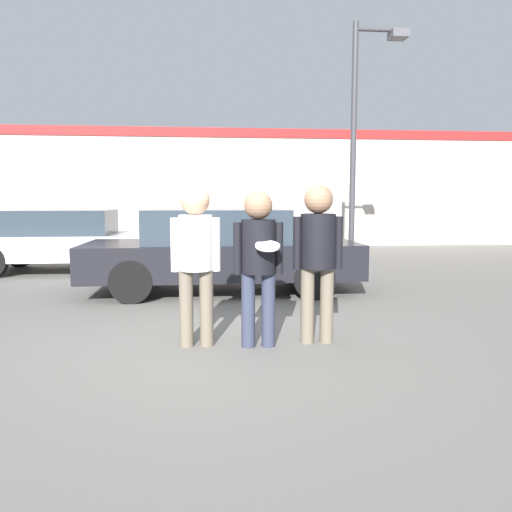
{
  "coord_description": "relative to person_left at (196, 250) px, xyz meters",
  "views": [
    {
      "loc": [
        -0.23,
        -5.59,
        1.6
      ],
      "look_at": [
        0.33,
        -0.07,
        0.97
      ],
      "focal_mm": 35.0,
      "sensor_mm": 36.0,
      "label": 1
    }
  ],
  "objects": [
    {
      "name": "storefront_building",
      "position": [
        0.34,
        11.37,
        0.93
      ],
      "size": [
        24.0,
        0.22,
        3.92
      ],
      "color": "#B2A89E",
      "rests_on": "ground"
    },
    {
      "name": "parked_car_near",
      "position": [
        0.36,
        3.21,
        -0.33
      ],
      "size": [
        4.63,
        1.85,
        1.43
      ],
      "color": "black",
      "rests_on": "ground"
    },
    {
      "name": "person_right",
      "position": [
        1.34,
        -0.0,
        0.01
      ],
      "size": [
        0.56,
        0.39,
        1.76
      ],
      "color": "#665B4C",
      "rests_on": "ground"
    },
    {
      "name": "ground_plane",
      "position": [
        0.34,
        0.22,
        -1.05
      ],
      "size": [
        56.0,
        56.0,
        0.0
      ],
      "primitive_type": "plane",
      "color": "#66635E"
    },
    {
      "name": "person_middle_with_frisbee",
      "position": [
        0.67,
        -0.09,
        -0.04
      ],
      "size": [
        0.54,
        0.57,
        1.69
      ],
      "color": "#2D3347",
      "rests_on": "ground"
    },
    {
      "name": "street_lamp",
      "position": [
        3.39,
        4.89,
        2.14
      ],
      "size": [
        1.13,
        0.35,
        5.17
      ],
      "color": "#38383D",
      "rests_on": "ground"
    },
    {
      "name": "shrub",
      "position": [
        -3.73,
        10.62,
        -0.5
      ],
      "size": [
        1.12,
        1.12,
        1.12
      ],
      "color": "#285B2D",
      "rests_on": "ground"
    },
    {
      "name": "person_left",
      "position": [
        0.0,
        0.0,
        0.0
      ],
      "size": [
        0.53,
        0.36,
        1.75
      ],
      "color": "#665B4C",
      "rests_on": "ground"
    },
    {
      "name": "parked_car_far",
      "position": [
        -3.0,
        6.05,
        -0.35
      ],
      "size": [
        4.2,
        1.9,
        1.36
      ],
      "color": "#B7BABF",
      "rests_on": "ground"
    }
  ]
}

